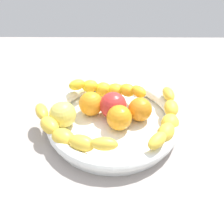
{
  "coord_description": "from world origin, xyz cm",
  "views": [
    {
      "loc": [
        -0.28,
        42.11,
        41.83
      ],
      "look_at": [
        0.0,
        0.0,
        7.51
      ],
      "focal_mm": 36.14,
      "sensor_mm": 36.0,
      "label": 1
    }
  ],
  "objects_px": {
    "orange_front": "(139,109)",
    "apple_yellow": "(62,115)",
    "banana_draped_left": "(167,119)",
    "orange_mid_left": "(118,118)",
    "banana_draped_right": "(65,133)",
    "fruit_bowl": "(112,119)",
    "banana_arching_top": "(108,89)",
    "tomato_red": "(110,105)",
    "orange_mid_right": "(90,104)"
  },
  "relations": [
    {
      "from": "banana_arching_top",
      "to": "apple_yellow",
      "type": "height_order",
      "value": "banana_arching_top"
    },
    {
      "from": "banana_draped_left",
      "to": "banana_draped_right",
      "type": "xyz_separation_m",
      "value": [
        0.23,
        0.04,
        -0.0
      ]
    },
    {
      "from": "fruit_bowl",
      "to": "tomato_red",
      "type": "relative_size",
      "value": 4.8
    },
    {
      "from": "fruit_bowl",
      "to": "banana_draped_left",
      "type": "height_order",
      "value": "banana_draped_left"
    },
    {
      "from": "orange_mid_right",
      "to": "banana_arching_top",
      "type": "bearing_deg",
      "value": -126.74
    },
    {
      "from": "banana_draped_right",
      "to": "orange_mid_right",
      "type": "height_order",
      "value": "orange_mid_right"
    },
    {
      "from": "banana_draped_left",
      "to": "orange_mid_right",
      "type": "height_order",
      "value": "orange_mid_right"
    },
    {
      "from": "orange_front",
      "to": "apple_yellow",
      "type": "relative_size",
      "value": 0.93
    },
    {
      "from": "orange_front",
      "to": "apple_yellow",
      "type": "distance_m",
      "value": 0.19
    },
    {
      "from": "banana_draped_right",
      "to": "orange_mid_right",
      "type": "xyz_separation_m",
      "value": [
        -0.05,
        -0.1,
        0.0
      ]
    },
    {
      "from": "banana_draped_left",
      "to": "apple_yellow",
      "type": "relative_size",
      "value": 3.49
    },
    {
      "from": "banana_arching_top",
      "to": "orange_mid_right",
      "type": "distance_m",
      "value": 0.07
    },
    {
      "from": "banana_draped_left",
      "to": "apple_yellow",
      "type": "height_order",
      "value": "apple_yellow"
    },
    {
      "from": "orange_mid_left",
      "to": "banana_draped_left",
      "type": "bearing_deg",
      "value": 176.52
    },
    {
      "from": "banana_draped_left",
      "to": "orange_mid_left",
      "type": "xyz_separation_m",
      "value": [
        0.11,
        -0.01,
        -0.0
      ]
    },
    {
      "from": "fruit_bowl",
      "to": "banana_draped_left",
      "type": "bearing_deg",
      "value": 167.6
    },
    {
      "from": "banana_draped_left",
      "to": "banana_draped_right",
      "type": "height_order",
      "value": "banana_draped_left"
    },
    {
      "from": "orange_mid_right",
      "to": "tomato_red",
      "type": "xyz_separation_m",
      "value": [
        -0.05,
        0.01,
        0.0
      ]
    },
    {
      "from": "fruit_bowl",
      "to": "orange_front",
      "type": "xyz_separation_m",
      "value": [
        -0.07,
        -0.01,
        0.02
      ]
    },
    {
      "from": "banana_arching_top",
      "to": "orange_mid_left",
      "type": "relative_size",
      "value": 3.53
    },
    {
      "from": "banana_draped_left",
      "to": "banana_arching_top",
      "type": "bearing_deg",
      "value": -40.39
    },
    {
      "from": "banana_draped_left",
      "to": "banana_draped_right",
      "type": "relative_size",
      "value": 1.07
    },
    {
      "from": "apple_yellow",
      "to": "fruit_bowl",
      "type": "bearing_deg",
      "value": -174.1
    },
    {
      "from": "fruit_bowl",
      "to": "banana_draped_left",
      "type": "xyz_separation_m",
      "value": [
        -0.13,
        0.03,
        0.02
      ]
    },
    {
      "from": "banana_draped_left",
      "to": "orange_front",
      "type": "height_order",
      "value": "orange_front"
    },
    {
      "from": "banana_draped_left",
      "to": "orange_mid_right",
      "type": "relative_size",
      "value": 3.6
    },
    {
      "from": "banana_draped_left",
      "to": "apple_yellow",
      "type": "distance_m",
      "value": 0.25
    },
    {
      "from": "orange_mid_right",
      "to": "tomato_red",
      "type": "height_order",
      "value": "tomato_red"
    },
    {
      "from": "banana_draped_right",
      "to": "orange_front",
      "type": "height_order",
      "value": "orange_front"
    },
    {
      "from": "fruit_bowl",
      "to": "orange_mid_right",
      "type": "relative_size",
      "value": 5.25
    },
    {
      "from": "tomato_red",
      "to": "orange_front",
      "type": "bearing_deg",
      "value": 171.92
    },
    {
      "from": "fruit_bowl",
      "to": "banana_draped_left",
      "type": "relative_size",
      "value": 1.46
    },
    {
      "from": "banana_draped_left",
      "to": "tomato_red",
      "type": "xyz_separation_m",
      "value": [
        0.13,
        -0.05,
        0.0
      ]
    },
    {
      "from": "banana_draped_right",
      "to": "tomato_red",
      "type": "height_order",
      "value": "tomato_red"
    },
    {
      "from": "fruit_bowl",
      "to": "banana_draped_right",
      "type": "xyz_separation_m",
      "value": [
        0.1,
        0.07,
        0.02
      ]
    },
    {
      "from": "banana_arching_top",
      "to": "fruit_bowl",
      "type": "bearing_deg",
      "value": 97.89
    },
    {
      "from": "orange_front",
      "to": "fruit_bowl",
      "type": "bearing_deg",
      "value": 9.84
    },
    {
      "from": "fruit_bowl",
      "to": "orange_mid_right",
      "type": "distance_m",
      "value": 0.07
    },
    {
      "from": "banana_draped_left",
      "to": "tomato_red",
      "type": "height_order",
      "value": "tomato_red"
    },
    {
      "from": "orange_mid_right",
      "to": "apple_yellow",
      "type": "bearing_deg",
      "value": 35.23
    },
    {
      "from": "banana_draped_right",
      "to": "orange_front",
      "type": "bearing_deg",
      "value": -153.45
    },
    {
      "from": "orange_mid_left",
      "to": "apple_yellow",
      "type": "distance_m",
      "value": 0.13
    },
    {
      "from": "banana_draped_right",
      "to": "apple_yellow",
      "type": "xyz_separation_m",
      "value": [
        0.02,
        -0.06,
        0.0
      ]
    },
    {
      "from": "orange_mid_left",
      "to": "apple_yellow",
      "type": "bearing_deg",
      "value": -3.73
    },
    {
      "from": "fruit_bowl",
      "to": "tomato_red",
      "type": "xyz_separation_m",
      "value": [
        0.0,
        -0.02,
        0.03
      ]
    },
    {
      "from": "apple_yellow",
      "to": "banana_arching_top",
      "type": "bearing_deg",
      "value": -136.01
    },
    {
      "from": "orange_front",
      "to": "orange_mid_left",
      "type": "distance_m",
      "value": 0.06
    },
    {
      "from": "orange_mid_left",
      "to": "fruit_bowl",
      "type": "bearing_deg",
      "value": -55.86
    },
    {
      "from": "orange_mid_left",
      "to": "tomato_red",
      "type": "height_order",
      "value": "tomato_red"
    },
    {
      "from": "orange_front",
      "to": "orange_mid_right",
      "type": "bearing_deg",
      "value": -9.61
    }
  ]
}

